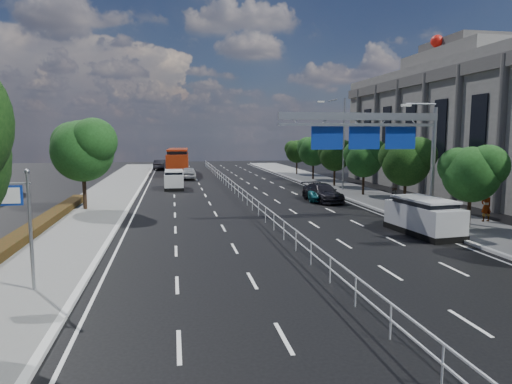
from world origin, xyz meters
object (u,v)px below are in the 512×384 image
object	(u,v)px
parked_car_dark	(322,193)
pedestrian_b	(394,188)
red_bus	(178,161)
overhead_gantry	(377,133)
white_minivan	(174,180)
silver_minivan	(424,216)
near_car_dark	(161,165)
near_car_silver	(189,173)
parked_car_teal	(320,192)
toilet_sign	(15,210)
pedestrian_a	(486,206)

from	to	relation	value
parked_car_dark	pedestrian_b	size ratio (longest dim) A/B	3.03
red_bus	parked_car_dark	distance (m)	31.02
overhead_gantry	white_minivan	size ratio (longest dim) A/B	2.31
white_minivan	silver_minivan	bearing A→B (deg)	-60.55
red_bus	near_car_dark	bearing A→B (deg)	107.87
red_bus	near_car_silver	distance (m)	7.50
parked_car_teal	overhead_gantry	bearing A→B (deg)	-81.98
overhead_gantry	near_car_silver	bearing A→B (deg)	108.74
toilet_sign	parked_car_dark	distance (m)	26.21
silver_minivan	parked_car_dark	xyz separation A→B (m)	(-1.47, 13.05, -0.25)
near_car_dark	overhead_gantry	bearing A→B (deg)	113.11
red_bus	near_car_silver	world-z (taller)	red_bus
overhead_gantry	pedestrian_b	size ratio (longest dim) A/B	6.12
parked_car_dark	near_car_silver	bearing A→B (deg)	108.76
overhead_gantry	near_car_dark	size ratio (longest dim) A/B	2.11
overhead_gantry	silver_minivan	xyz separation A→B (m)	(1.23, -3.68, -4.62)
toilet_sign	parked_car_teal	xyz separation A→B (m)	(17.45, 20.14, -2.28)
pedestrian_b	red_bus	bearing A→B (deg)	-37.17
overhead_gantry	parked_car_dark	xyz separation A→B (m)	(-0.24, 9.38, -4.87)
silver_minivan	white_minivan	bearing A→B (deg)	113.91
near_car_silver	pedestrian_b	xyz separation A→B (m)	(16.63, -21.40, 0.19)
parked_car_dark	pedestrian_b	bearing A→B (deg)	-5.84
red_bus	parked_car_dark	xyz separation A→B (m)	(11.44, -28.81, -1.13)
red_bus	pedestrian_b	distance (m)	33.82
toilet_sign	pedestrian_b	xyz separation A→B (m)	(23.85, 19.53, -1.97)
near_car_silver	parked_car_teal	world-z (taller)	near_car_silver
near_car_silver	near_car_dark	distance (m)	17.24
overhead_gantry	parked_car_dark	world-z (taller)	overhead_gantry
toilet_sign	white_minivan	size ratio (longest dim) A/B	0.98
toilet_sign	parked_car_teal	world-z (taller)	toilet_sign
silver_minivan	pedestrian_a	xyz separation A→B (m)	(5.43, 2.06, 0.10)
silver_minivan	parked_car_teal	distance (m)	13.85
near_car_dark	pedestrian_a	bearing A→B (deg)	119.44
overhead_gantry	near_car_dark	bearing A→B (deg)	106.74
toilet_sign	pedestrian_a	distance (m)	25.84
near_car_dark	silver_minivan	size ratio (longest dim) A/B	0.97
overhead_gantry	pedestrian_a	xyz separation A→B (m)	(6.66, -1.61, -4.52)
red_bus	pedestrian_a	bearing A→B (deg)	-63.05
overhead_gantry	silver_minivan	size ratio (longest dim) A/B	2.04
white_minivan	pedestrian_b	distance (m)	21.56
near_car_silver	near_car_dark	size ratio (longest dim) A/B	0.95
red_bus	near_car_silver	xyz separation A→B (m)	(1.21, -7.32, -1.09)
parked_car_dark	toilet_sign	bearing A→B (deg)	-138.63
pedestrian_a	parked_car_dark	bearing A→B (deg)	-59.37
toilet_sign	pedestrian_b	bearing A→B (deg)	39.30
red_bus	parked_car_teal	size ratio (longest dim) A/B	2.53
near_car_dark	pedestrian_b	world-z (taller)	pedestrian_b
red_bus	pedestrian_a	distance (m)	43.83
pedestrian_a	near_car_silver	bearing A→B (deg)	-63.69
toilet_sign	parked_car_teal	size ratio (longest dim) A/B	0.91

